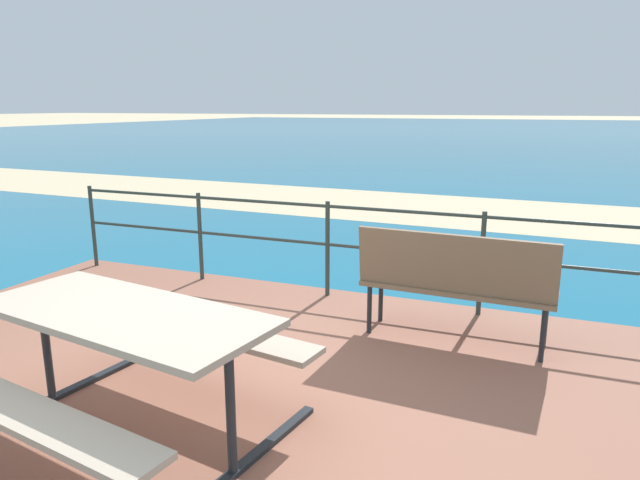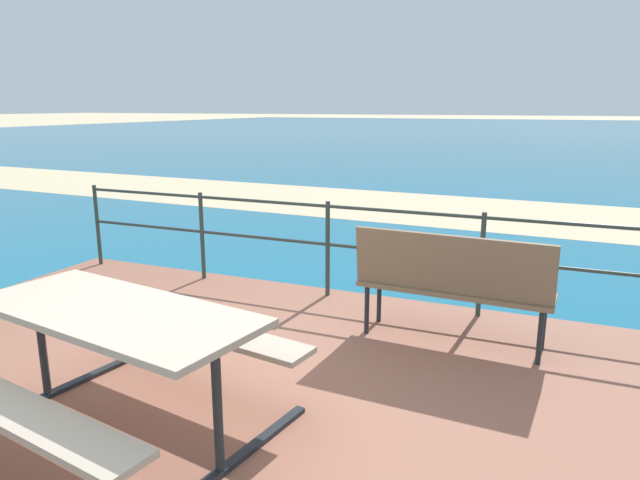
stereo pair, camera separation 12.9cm
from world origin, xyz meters
name	(u,v)px [view 1 (the left image)]	position (x,y,z in m)	size (l,w,h in m)	color
ground_plane	(190,420)	(0.00, 0.00, 0.00)	(240.00, 240.00, 0.00)	beige
patio_paving	(190,416)	(0.00, 0.00, 0.03)	(6.40, 5.20, 0.06)	#935B47
sea_water	(518,134)	(0.00, 40.00, 0.01)	(90.00, 90.00, 0.01)	#196B8E
beach_strip	(432,209)	(0.00, 8.02, 0.01)	(54.00, 3.40, 0.01)	beige
picnic_table	(125,341)	(-0.17, -0.33, 0.64)	(1.95, 1.74, 0.76)	tan
park_bench	(455,278)	(1.35, 1.66, 0.60)	(1.53, 0.49, 0.92)	#7A6047
railing_fence	(328,236)	(0.00, 2.41, 0.67)	(5.94, 0.04, 0.95)	#2D3833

